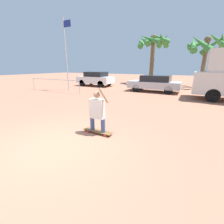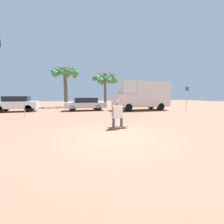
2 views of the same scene
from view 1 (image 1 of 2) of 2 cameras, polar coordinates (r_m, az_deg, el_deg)
ground_plane at (r=4.51m, az=-22.19°, el=-12.42°), size 80.00×80.00×0.00m
skateboard at (r=4.99m, az=-5.43°, el=-7.28°), size 1.01×0.25×0.09m
person_skateboarder at (r=4.74m, az=-5.68°, el=0.81°), size 0.74×0.22×1.43m
parked_car_silver at (r=13.74m, az=15.92°, el=10.57°), size 4.33×1.92×1.40m
parked_car_white at (r=17.38m, az=-6.26°, el=12.58°), size 4.00×1.94×1.57m
palm_tree_near_van at (r=18.52m, az=32.51°, el=20.68°), size 3.80×3.93×5.22m
palm_tree_center_background at (r=20.52m, az=15.47°, el=23.97°), size 3.97×3.93×5.93m
flagpole at (r=14.74m, az=-17.05°, el=21.22°), size 0.85×0.12×6.04m
plaza_railing_segment at (r=14.19m, az=-21.23°, el=11.01°), size 5.65×0.05×1.08m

